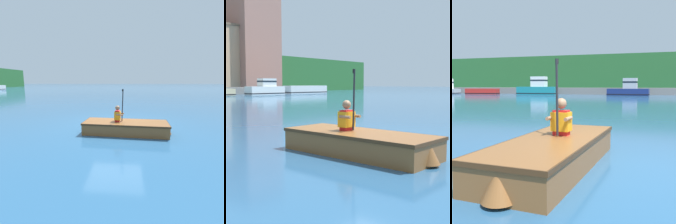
# 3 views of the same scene
# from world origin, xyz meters

# --- Properties ---
(ground_plane) EXTENTS (300.00, 300.00, 0.00)m
(ground_plane) POSITION_xyz_m (0.00, 0.00, 0.00)
(ground_plane) COLOR #28567F
(waterfront_apartment_right) EXTENTS (7.39, 9.94, 17.63)m
(waterfront_apartment_right) POSITION_xyz_m (28.08, 43.03, 8.83)
(waterfront_apartment_right) COLOR #9E6B5B
(waterfront_apartment_right) RESTS_ON ground
(moored_boat_dock_west_end) EXTENTS (5.06, 1.78, 2.00)m
(moored_boat_dock_west_end) POSITION_xyz_m (20.87, 29.28, 0.75)
(moored_boat_dock_west_end) COLOR white
(moored_boat_dock_west_end) RESTS_ON ground
(moored_boat_outer_slip_west) EXTENTS (6.64, 2.57, 1.09)m
(moored_boat_outer_slip_west) POSITION_xyz_m (27.98, 29.36, 0.52)
(moored_boat_outer_slip_west) COLOR white
(moored_boat_outer_slip_west) RESTS_ON ground
(rowboat_foreground) EXTENTS (1.32, 3.19, 0.43)m
(rowboat_foreground) POSITION_xyz_m (-1.24, -0.50, 0.24)
(rowboat_foreground) COLOR brown
(rowboat_foreground) RESTS_ON ground
(person_paddler) EXTENTS (0.37, 0.34, 1.18)m
(person_paddler) POSITION_xyz_m (-1.22, -0.17, 0.70)
(person_paddler) COLOR red
(person_paddler) RESTS_ON rowboat_foreground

